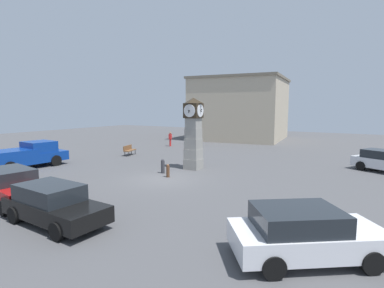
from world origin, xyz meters
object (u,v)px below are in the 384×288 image
at_px(bollard_near_tower, 163,166).
at_px(pedestrian_crossing_lot, 170,138).
at_px(clock_tower, 193,133).
at_px(bollard_mid_row, 168,171).
at_px(car_by_building, 54,204).
at_px(pickup_truck, 27,155).
at_px(bench, 129,150).
at_px(car_near_tower, 12,186).
at_px(car_far_lot, 304,233).

height_order(bollard_near_tower, pedestrian_crossing_lot, pedestrian_crossing_lot).
relative_size(clock_tower, bollard_mid_row, 6.08).
distance_m(car_by_building, pedestrian_crossing_lot, 22.95).
xyz_separation_m(car_by_building, pedestrian_crossing_lot, (-8.98, 21.12, 0.17)).
xyz_separation_m(clock_tower, bollard_near_tower, (-1.08, -2.24, -2.08)).
height_order(pickup_truck, bench, pickup_truck).
bearing_deg(clock_tower, bollard_near_tower, -115.68).
bearing_deg(clock_tower, car_near_tower, -107.03).
bearing_deg(car_near_tower, pickup_truck, 144.67).
height_order(clock_tower, pickup_truck, clock_tower).
bearing_deg(car_far_lot, pedestrian_crossing_lot, 132.47).
xyz_separation_m(car_near_tower, bench, (-4.86, 13.33, -0.28)).
relative_size(car_near_tower, pedestrian_crossing_lot, 2.80).
distance_m(car_near_tower, car_far_lot, 12.50).
xyz_separation_m(bollard_mid_row, car_near_tower, (-3.21, -7.85, 0.38)).
height_order(bollard_mid_row, bench, bench).
bearing_deg(car_by_building, bollard_mid_row, 93.85).
height_order(bollard_near_tower, bollard_mid_row, bollard_near_tower).
bearing_deg(car_by_building, bench, 121.90).
relative_size(car_near_tower, pickup_truck, 0.82).
distance_m(clock_tower, car_by_building, 11.57).
bearing_deg(bench, car_far_lot, -34.77).
bearing_deg(bollard_near_tower, car_near_tower, -104.63).
xyz_separation_m(bollard_mid_row, car_by_building, (0.57, -8.40, 0.33)).
height_order(bollard_near_tower, pickup_truck, pickup_truck).
height_order(bollard_near_tower, bench, bollard_near_tower).
distance_m(car_by_building, bench, 16.34).
xyz_separation_m(bollard_mid_row, pedestrian_crossing_lot, (-8.41, 12.73, 0.50)).
relative_size(clock_tower, car_far_lot, 1.09).
relative_size(car_by_building, car_far_lot, 0.97).
xyz_separation_m(car_by_building, car_far_lot, (8.65, 1.87, 0.02)).
height_order(bollard_mid_row, pedestrian_crossing_lot, pedestrian_crossing_lot).
bearing_deg(bollard_mid_row, clock_tower, 87.68).
bearing_deg(bench, pedestrian_crossing_lot, 92.67).
xyz_separation_m(bollard_near_tower, car_near_tower, (-2.25, -8.64, 0.32)).
bearing_deg(car_far_lot, bollard_near_tower, 144.27).
xyz_separation_m(clock_tower, bollard_mid_row, (-0.12, -3.02, -2.14)).
distance_m(clock_tower, car_far_lot, 13.31).
xyz_separation_m(car_far_lot, pedestrian_crossing_lot, (-17.63, 19.26, 0.14)).
bearing_deg(bench, clock_tower, -16.65).
xyz_separation_m(bollard_near_tower, pickup_truck, (-9.66, -3.39, 0.45)).
bearing_deg(clock_tower, pickup_truck, -152.35).
distance_m(clock_tower, car_near_tower, 11.51).
height_order(clock_tower, bench, clock_tower).
distance_m(car_far_lot, pedestrian_crossing_lot, 26.11).
bearing_deg(bench, car_by_building, -58.10).
bearing_deg(clock_tower, bench, 163.35).
bearing_deg(bench, bollard_mid_row, -34.15).
bearing_deg(car_by_building, pedestrian_crossing_lot, 113.02).
bearing_deg(clock_tower, bollard_mid_row, -92.32).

